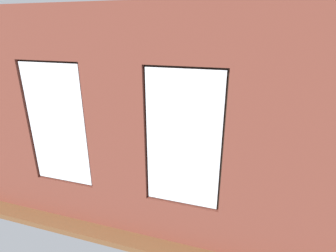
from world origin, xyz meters
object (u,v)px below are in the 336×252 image
Objects in this scene: table_plant_small at (159,135)px; potted_plant_mid_room_small at (198,127)px; couch_by_window at (99,181)px; potted_plant_corner_far_left at (310,203)px; tv_flatscreen at (70,109)px; media_console at (73,131)px; papasan_chair at (186,116)px; couch_left at (282,156)px; candle_jar at (175,138)px; coffee_table at (175,142)px; cup_ceramic at (190,138)px; remote_silver at (177,142)px; potted_plant_corner_near_left at (281,122)px; potted_plant_between_couches at (172,183)px; potted_plant_near_tv at (63,134)px.

potted_plant_mid_room_small is at bearing -120.51° from table_plant_small.
potted_plant_corner_far_left is (-3.66, 0.09, 0.37)m from couch_by_window.
tv_flatscreen is 3.72m from potted_plant_mid_room_small.
papasan_chair is (-2.94, -1.91, 0.15)m from media_console.
potted_plant_mid_room_small is (2.20, -1.10, 0.10)m from couch_left.
candle_jar is 0.44× the size of table_plant_small.
coffee_table is (2.57, 0.08, 0.06)m from couch_left.
potted_plant_mid_room_small is at bearing -111.72° from couch_by_window.
tv_flatscreen is at bearing 1.00° from cup_ceramic.
remote_silver is at bearing -38.67° from potted_plant_corner_far_left.
media_console is at bearing -1.56° from candle_jar.
couch_by_window is at bearing 68.28° from potted_plant_mid_room_small.
cup_ceramic is 0.15× the size of potted_plant_mid_room_small.
couch_by_window is 5.69m from potted_plant_corner_near_left.
media_console reaches higher than cup_ceramic.
media_console is at bearing -21.51° from potted_plant_corner_far_left.
potted_plant_between_couches reaches higher than cup_ceramic.
coffee_table is 7.79× the size of remote_silver.
table_plant_small reaches higher than media_console.
couch_left is at bearing -133.44° from potted_plant_between_couches.
potted_plant_corner_near_left reaches higher than remote_silver.
tv_flatscreen reaches higher than papasan_chair.
potted_plant_mid_room_small is (-0.57, 0.82, -0.01)m from papasan_chair.
potted_plant_corner_near_left is at bearing -159.96° from media_console.
potted_plant_corner_near_left is (-2.72, -2.22, 0.07)m from coffee_table.
tv_flatscreen is (0.00, -0.00, 0.69)m from media_console.
couch_by_window reaches higher than cup_ceramic.
tv_flatscreen is (2.73, -0.22, 0.41)m from table_plant_small.
potted_plant_mid_room_small is at bearing -55.52° from potted_plant_corner_far_left.
potted_plant_between_couches is at bearing 104.22° from coffee_table.
potted_plant_corner_near_left reaches higher than couch_by_window.
remote_silver is at bearing -180.00° from table_plant_small.
coffee_table is at bearing -170.54° from candle_jar.
media_console is 1.09× the size of tv_flatscreen.
potted_plant_between_couches is 4.83m from potted_plant_corner_near_left.
cup_ceramic is at bearing 89.40° from potted_plant_mid_room_small.
potted_plant_corner_far_left is at bearing 176.33° from potted_plant_between_couches.
table_plant_small reaches higher than coffee_table.
potted_plant_near_tv is (1.65, -1.15, 0.36)m from couch_by_window.
potted_plant_between_couches reaches higher than couch_by_window.
papasan_chair is (0.19, -2.00, 0.04)m from coffee_table.
couch_by_window is 2.33m from coffee_table.
potted_plant_corner_far_left is 1.24× the size of potted_plant_near_tv.
coffee_table is 1.23× the size of potted_plant_near_tv.
table_plant_small is at bearing 59.49° from potted_plant_mid_room_small.
couch_by_window is 2.26m from remote_silver.
potted_plant_between_couches is (-0.16, 2.23, 0.05)m from cup_ceramic.
cup_ceramic is 0.95× the size of candle_jar.
potted_plant_mid_room_small is 4.14m from potted_plant_corner_far_left.
cup_ceramic is 1.93m from papasan_chair.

